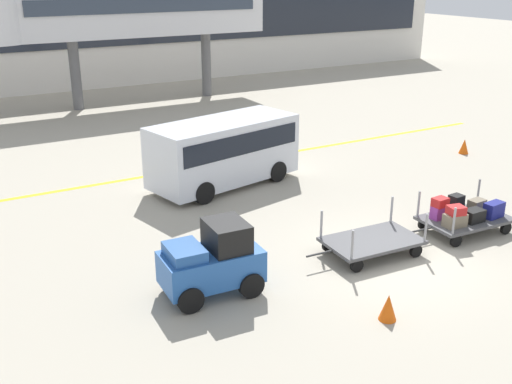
{
  "coord_description": "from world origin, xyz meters",
  "views": [
    {
      "loc": [
        -9.28,
        -9.85,
        6.57
      ],
      "look_at": [
        -2.15,
        2.69,
        1.21
      ],
      "focal_mm": 42.64,
      "sensor_mm": 36.0,
      "label": 1
    }
  ],
  "objects_px": {
    "baggage_tug": "(213,261)",
    "shuttle_van": "(224,148)",
    "safety_cone_near": "(388,307)",
    "baggage_cart_lead": "(372,241)",
    "safety_cone_far": "(464,146)",
    "baggage_cart_middle": "(465,215)"
  },
  "relations": [
    {
      "from": "baggage_cart_middle",
      "to": "baggage_tug",
      "type": "bearing_deg",
      "value": 176.72
    },
    {
      "from": "baggage_tug",
      "to": "safety_cone_far",
      "type": "height_order",
      "value": "baggage_tug"
    },
    {
      "from": "baggage_cart_middle",
      "to": "safety_cone_near",
      "type": "relative_size",
      "value": 5.52
    },
    {
      "from": "baggage_cart_lead",
      "to": "baggage_cart_middle",
      "type": "distance_m",
      "value": 2.95
    },
    {
      "from": "baggage_cart_middle",
      "to": "shuttle_van",
      "type": "height_order",
      "value": "shuttle_van"
    },
    {
      "from": "baggage_tug",
      "to": "safety_cone_near",
      "type": "xyz_separation_m",
      "value": [
        2.54,
        -2.66,
        -0.48
      ]
    },
    {
      "from": "shuttle_van",
      "to": "safety_cone_near",
      "type": "xyz_separation_m",
      "value": [
        -0.78,
        -8.7,
        -0.96
      ]
    },
    {
      "from": "shuttle_van",
      "to": "safety_cone_far",
      "type": "xyz_separation_m",
      "value": [
        9.37,
        -1.32,
        -0.96
      ]
    },
    {
      "from": "baggage_tug",
      "to": "baggage_cart_lead",
      "type": "bearing_deg",
      "value": -3.08
    },
    {
      "from": "safety_cone_far",
      "to": "shuttle_van",
      "type": "bearing_deg",
      "value": 171.96
    },
    {
      "from": "shuttle_van",
      "to": "safety_cone_near",
      "type": "bearing_deg",
      "value": -95.15
    },
    {
      "from": "baggage_cart_lead",
      "to": "shuttle_van",
      "type": "height_order",
      "value": "shuttle_van"
    },
    {
      "from": "baggage_tug",
      "to": "shuttle_van",
      "type": "distance_m",
      "value": 6.91
    },
    {
      "from": "safety_cone_near",
      "to": "baggage_cart_lead",
      "type": "bearing_deg",
      "value": 56.5
    },
    {
      "from": "baggage_tug",
      "to": "baggage_cart_lead",
      "type": "xyz_separation_m",
      "value": [
        4.15,
        -0.22,
        -0.41
      ]
    },
    {
      "from": "baggage_cart_middle",
      "to": "safety_cone_near",
      "type": "bearing_deg",
      "value": -153.65
    },
    {
      "from": "shuttle_van",
      "to": "safety_cone_near",
      "type": "height_order",
      "value": "shuttle_van"
    },
    {
      "from": "baggage_tug",
      "to": "shuttle_van",
      "type": "bearing_deg",
      "value": 61.19
    },
    {
      "from": "baggage_cart_middle",
      "to": "safety_cone_far",
      "type": "distance_m",
      "value": 7.59
    },
    {
      "from": "baggage_cart_lead",
      "to": "safety_cone_far",
      "type": "relative_size",
      "value": 5.52
    },
    {
      "from": "shuttle_van",
      "to": "baggage_tug",
      "type": "bearing_deg",
      "value": -118.81
    },
    {
      "from": "baggage_tug",
      "to": "baggage_cart_lead",
      "type": "relative_size",
      "value": 0.71
    }
  ]
}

